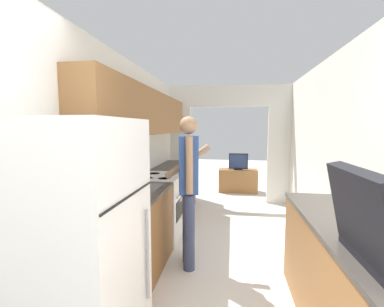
{
  "coord_description": "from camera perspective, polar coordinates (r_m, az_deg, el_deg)",
  "views": [
    {
      "loc": [
        0.08,
        -0.72,
        1.62
      ],
      "look_at": [
        -0.55,
        3.27,
        1.2
      ],
      "focal_mm": 24.0,
      "sensor_mm": 36.0,
      "label": 1
    }
  ],
  "objects": [
    {
      "name": "wall_left",
      "position": [
        3.21,
        -15.22,
        2.96
      ],
      "size": [
        0.38,
        7.2,
        2.5
      ],
      "color": "silver",
      "rests_on": "ground_plane"
    },
    {
      "name": "wall_right",
      "position": [
        2.83,
        34.4,
        -2.66
      ],
      "size": [
        0.06,
        7.2,
        2.5
      ],
      "color": "silver",
      "rests_on": "ground_plane"
    },
    {
      "name": "wall_far_with_doorway",
      "position": [
        5.56,
        8.1,
        3.98
      ],
      "size": [
        2.94,
        0.06,
        2.5
      ],
      "color": "silver",
      "rests_on": "ground_plane"
    },
    {
      "name": "counter_left",
      "position": [
        3.91,
        -7.26,
        -11.43
      ],
      "size": [
        0.62,
        3.46,
        0.92
      ],
      "color": "brown",
      "rests_on": "ground_plane"
    },
    {
      "name": "counter_right",
      "position": [
        2.37,
        32.71,
        -24.38
      ],
      "size": [
        0.62,
        1.95,
        0.92
      ],
      "color": "brown",
      "rests_on": "ground_plane"
    },
    {
      "name": "refrigerator",
      "position": [
        1.92,
        -24.19,
        -18.72
      ],
      "size": [
        0.77,
        0.77,
        1.67
      ],
      "color": "white",
      "rests_on": "ground_plane"
    },
    {
      "name": "range_oven",
      "position": [
        3.88,
        -7.24,
        -11.47
      ],
      "size": [
        0.66,
        0.8,
        1.06
      ],
      "color": "white",
      "rests_on": "ground_plane"
    },
    {
      "name": "person",
      "position": [
        2.95,
        -0.8,
        -7.41
      ],
      "size": [
        0.56,
        0.43,
        1.74
      ],
      "rotation": [
        0.0,
        0.0,
        1.81
      ],
      "color": "#384266",
      "rests_on": "ground_plane"
    },
    {
      "name": "book_stack",
      "position": [
        2.19,
        33.88,
        -13.23
      ],
      "size": [
        0.23,
        0.3,
        0.05
      ],
      "color": "#33894C",
      "rests_on": "counter_right"
    },
    {
      "name": "tv_cabinet",
      "position": [
        6.58,
        10.17,
        -5.92
      ],
      "size": [
        0.95,
        0.42,
        0.57
      ],
      "color": "brown",
      "rests_on": "ground_plane"
    },
    {
      "name": "television",
      "position": [
        6.46,
        10.26,
        -1.8
      ],
      "size": [
        0.47,
        0.16,
        0.4
      ],
      "color": "black",
      "rests_on": "tv_cabinet"
    }
  ]
}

